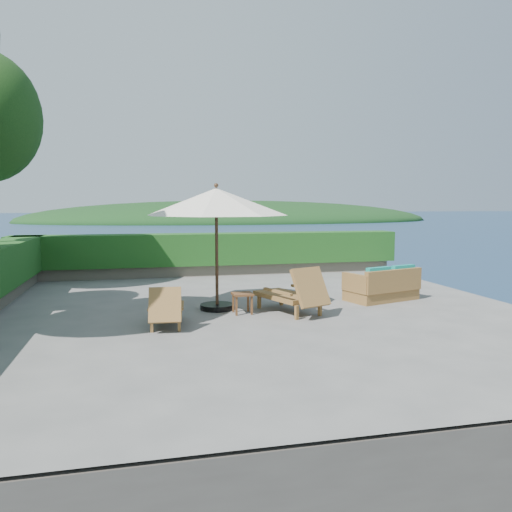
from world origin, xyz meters
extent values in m
plane|color=slate|center=(0.00, 0.00, 0.00)|extent=(12.00, 12.00, 0.00)
cube|color=#504940|center=(0.00, 0.00, -1.55)|extent=(12.00, 12.00, 3.00)
plane|color=#19374F|center=(0.00, 0.00, -3.00)|extent=(600.00, 600.00, 0.00)
ellipsoid|color=black|center=(25.00, 140.00, -3.00)|extent=(126.00, 57.60, 12.60)
cube|color=#655F51|center=(0.00, 5.60, 0.18)|extent=(12.00, 0.60, 0.36)
cube|color=#1B4112|center=(0.00, 5.60, 0.85)|extent=(12.40, 0.90, 1.00)
cylinder|color=black|center=(-0.69, 0.28, 0.06)|extent=(0.94, 0.94, 0.12)
cylinder|color=#3C2515|center=(-0.69, 0.28, 1.32)|extent=(0.09, 0.09, 2.64)
cone|color=silver|center=(-0.69, 0.28, 2.35)|extent=(3.90, 3.90, 0.58)
sphere|color=#3C2515|center=(-0.69, 0.28, 2.70)|extent=(0.12, 0.12, 0.10)
cube|color=olive|center=(-2.14, -1.41, 0.11)|extent=(0.06, 0.06, 0.23)
cube|color=olive|center=(-1.65, -1.46, 0.11)|extent=(0.06, 0.06, 0.23)
cube|color=olive|center=(-2.04, -0.37, 0.11)|extent=(0.06, 0.06, 0.23)
cube|color=olive|center=(-1.55, -0.42, 0.11)|extent=(0.06, 0.06, 0.23)
cube|color=olive|center=(-1.83, -0.83, 0.26)|extent=(0.68, 1.18, 0.08)
cube|color=olive|center=(-1.90, -1.48, 0.51)|extent=(0.61, 0.42, 0.61)
cube|color=olive|center=(-2.15, -0.97, 0.39)|extent=(0.12, 0.74, 0.04)
cube|color=olive|center=(-1.56, -1.03, 0.39)|extent=(0.12, 0.74, 0.04)
cube|color=olive|center=(0.70, -1.05, 0.14)|extent=(0.09, 0.09, 0.29)
cube|color=olive|center=(1.28, -0.83, 0.14)|extent=(0.09, 0.09, 0.29)
cube|color=olive|center=(0.23, 0.17, 0.14)|extent=(0.09, 0.09, 0.29)
cube|color=olive|center=(0.80, 0.40, 0.14)|extent=(0.09, 0.09, 0.29)
cube|color=olive|center=(0.71, -0.23, 0.33)|extent=(1.19, 1.59, 0.10)
cube|color=olive|center=(1.01, -0.99, 0.64)|extent=(0.84, 0.69, 0.77)
cube|color=olive|center=(0.44, -0.57, 0.49)|extent=(0.40, 0.89, 0.05)
cube|color=olive|center=(1.14, -0.30, 0.49)|extent=(0.40, 0.89, 0.05)
cube|color=brown|center=(-0.40, -0.43, 0.20)|extent=(0.04, 0.04, 0.40)
cube|color=brown|center=(-0.07, -0.42, 0.20)|extent=(0.04, 0.04, 0.40)
cube|color=brown|center=(-0.41, -0.10, 0.20)|extent=(0.04, 0.04, 0.40)
cube|color=brown|center=(-0.08, -0.10, 0.20)|extent=(0.04, 0.04, 0.40)
cube|color=brown|center=(-0.24, -0.26, 0.42)|extent=(0.42, 0.42, 0.05)
cube|color=olive|center=(3.31, 0.46, 0.19)|extent=(1.88, 1.32, 0.38)
cube|color=olive|center=(3.43, 0.08, 0.52)|extent=(1.66, 0.63, 0.52)
cube|color=olive|center=(2.53, 0.22, 0.47)|extent=(0.36, 0.85, 0.43)
cube|color=olive|center=(4.09, 0.70, 0.47)|extent=(0.36, 0.85, 0.43)
cube|color=#128479|center=(2.92, 0.39, 0.46)|extent=(0.91, 0.87, 0.17)
cube|color=#128479|center=(3.68, 0.62, 0.46)|extent=(0.91, 0.87, 0.17)
cube|color=#128479|center=(3.02, 0.05, 0.68)|extent=(0.67, 0.32, 0.34)
cube|color=#128479|center=(3.78, 0.29, 0.68)|extent=(0.67, 0.32, 0.34)
camera|label=1|loc=(-2.29, -10.38, 2.31)|focal=35.00mm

